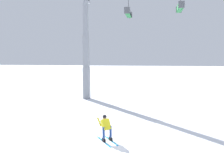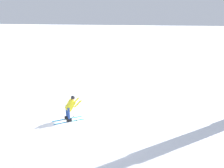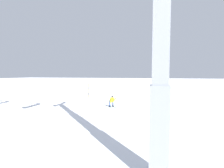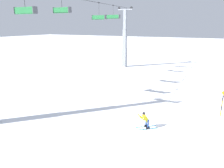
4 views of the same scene
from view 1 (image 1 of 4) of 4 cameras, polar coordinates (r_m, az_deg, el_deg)
The scene contains 5 objects.
ground_plane at distance 12.38m, azimuth 3.65°, elevation -14.03°, with size 260.00×260.00×0.00m, color white.
skier_carving_main at distance 11.70m, azimuth -1.67°, elevation -11.21°, with size 1.47×1.65×1.51m.
lift_tower_near at distance 23.57m, azimuth -6.92°, elevation 7.33°, with size 0.68×2.58×11.08m.
chairlift_seat_nearest at distance 23.10m, azimuth 4.22°, elevation 18.47°, with size 0.61×2.41×2.20m.
chairlift_seat_second at distance 23.15m, azimuth 17.58°, elevation 18.95°, with size 0.61×2.21×1.87m.
Camera 1 is at (1.42, -11.50, 4.38)m, focal length 34.14 mm.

